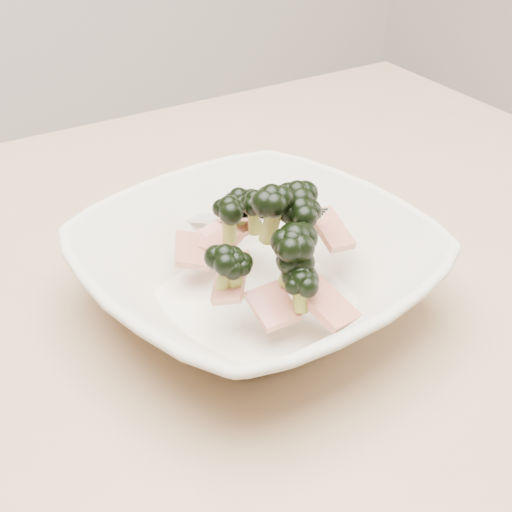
% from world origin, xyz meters
% --- Properties ---
extents(dining_table, '(1.20, 0.80, 0.75)m').
position_xyz_m(dining_table, '(0.00, 0.00, 0.65)').
color(dining_table, tan).
rests_on(dining_table, ground).
extents(broccoli_dish, '(0.34, 0.34, 0.12)m').
position_xyz_m(broccoli_dish, '(0.07, -0.06, 0.79)').
color(broccoli_dish, beige).
rests_on(broccoli_dish, dining_table).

